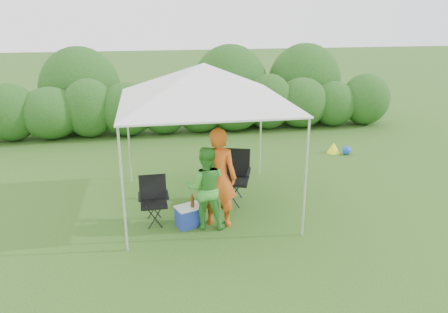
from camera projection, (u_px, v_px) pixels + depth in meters
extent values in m
plane|color=#355F1D|center=(209.00, 216.00, 8.34)|extent=(70.00, 70.00, 0.00)
ellipsoid|color=#25551A|center=(10.00, 112.00, 12.82)|extent=(1.65, 1.40, 1.73)
cylinder|color=#382616|center=(14.00, 136.00, 13.05)|extent=(0.12, 0.12, 0.30)
ellipsoid|color=#25551A|center=(50.00, 113.00, 13.03)|extent=(1.80, 1.53, 1.57)
cylinder|color=#382616|center=(53.00, 134.00, 13.24)|extent=(0.12, 0.12, 0.30)
ellipsoid|color=#25551A|center=(89.00, 108.00, 13.18)|extent=(1.58, 1.34, 1.80)
cylinder|color=#382616|center=(91.00, 132.00, 13.42)|extent=(0.12, 0.12, 0.30)
ellipsoid|color=#25551A|center=(127.00, 109.00, 13.39)|extent=(1.72, 1.47, 1.65)
cylinder|color=#382616|center=(129.00, 130.00, 13.60)|extent=(0.12, 0.12, 0.30)
ellipsoid|color=#25551A|center=(164.00, 110.00, 13.60)|extent=(1.50, 1.28, 1.50)
cylinder|color=#382616|center=(165.00, 129.00, 13.79)|extent=(0.12, 0.12, 0.30)
ellipsoid|color=#25551A|center=(200.00, 105.00, 13.74)|extent=(1.65, 1.40, 1.73)
cylinder|color=#382616|center=(200.00, 127.00, 13.97)|extent=(0.12, 0.12, 0.30)
ellipsoid|color=#25551A|center=(235.00, 106.00, 13.95)|extent=(1.80, 1.53, 1.57)
cylinder|color=#382616|center=(234.00, 126.00, 14.16)|extent=(0.12, 0.12, 0.30)
ellipsoid|color=#25551A|center=(269.00, 102.00, 14.10)|extent=(1.58, 1.34, 1.80)
cylinder|color=#382616|center=(268.00, 124.00, 14.34)|extent=(0.12, 0.12, 0.30)
ellipsoid|color=#25551A|center=(302.00, 103.00, 14.31)|extent=(1.72, 1.47, 1.65)
cylinder|color=#382616|center=(300.00, 123.00, 14.53)|extent=(0.12, 0.12, 0.30)
ellipsoid|color=#25551A|center=(334.00, 104.00, 14.52)|extent=(1.50, 1.28, 1.50)
cylinder|color=#382616|center=(332.00, 121.00, 14.71)|extent=(0.12, 0.12, 0.30)
ellipsoid|color=#25551A|center=(365.00, 99.00, 14.67)|extent=(1.65, 1.40, 1.73)
cylinder|color=#382616|center=(363.00, 120.00, 14.90)|extent=(0.12, 0.12, 0.30)
cylinder|color=silver|center=(123.00, 192.00, 6.82)|extent=(0.04, 0.04, 2.10)
cylinder|color=silver|center=(306.00, 179.00, 7.31)|extent=(0.04, 0.04, 2.10)
cylinder|color=silver|center=(129.00, 138.00, 9.62)|extent=(0.04, 0.04, 2.10)
cylinder|color=silver|center=(261.00, 132.00, 10.11)|extent=(0.04, 0.04, 2.10)
cube|color=white|center=(204.00, 102.00, 8.12)|extent=(3.10, 3.10, 0.03)
pyramid|color=white|center=(204.00, 82.00, 8.00)|extent=(3.10, 3.10, 0.70)
cube|color=black|center=(233.00, 181.00, 8.78)|extent=(0.72, 0.70, 0.06)
cube|color=black|center=(235.00, 162.00, 8.91)|extent=(0.61, 0.33, 0.56)
cube|color=black|center=(219.00, 171.00, 8.76)|extent=(0.21, 0.49, 0.03)
cube|color=black|center=(249.00, 172.00, 8.67)|extent=(0.21, 0.49, 0.03)
cylinder|color=black|center=(220.00, 196.00, 8.66)|extent=(0.03, 0.03, 0.47)
cylinder|color=black|center=(244.00, 197.00, 8.59)|extent=(0.03, 0.03, 0.47)
cylinder|color=black|center=(223.00, 186.00, 9.12)|extent=(0.03, 0.03, 0.47)
cylinder|color=black|center=(247.00, 188.00, 9.06)|extent=(0.03, 0.03, 0.47)
cube|color=black|center=(154.00, 204.00, 7.95)|extent=(0.49, 0.45, 0.05)
cube|color=black|center=(153.00, 187.00, 8.05)|extent=(0.48, 0.14, 0.46)
cube|color=black|center=(140.00, 197.00, 7.85)|extent=(0.05, 0.40, 0.03)
cube|color=black|center=(167.00, 195.00, 7.94)|extent=(0.05, 0.40, 0.03)
cylinder|color=black|center=(144.00, 219.00, 7.79)|extent=(0.02, 0.02, 0.39)
cylinder|color=black|center=(166.00, 217.00, 7.86)|extent=(0.02, 0.02, 0.39)
cylinder|color=black|center=(143.00, 210.00, 8.16)|extent=(0.02, 0.02, 0.39)
cylinder|color=black|center=(165.00, 208.00, 8.24)|extent=(0.02, 0.02, 0.39)
imported|color=#D55218|center=(218.00, 178.00, 7.74)|extent=(0.78, 0.66, 1.84)
imported|color=green|center=(206.00, 188.00, 7.72)|extent=(0.83, 0.71, 1.52)
cube|color=#2339A2|center=(189.00, 217.00, 7.92)|extent=(0.52, 0.45, 0.35)
cube|color=silver|center=(189.00, 207.00, 7.86)|extent=(0.55, 0.47, 0.03)
cylinder|color=#592D0C|center=(192.00, 201.00, 7.78)|extent=(0.07, 0.07, 0.26)
cone|color=#FDFD1A|center=(333.00, 148.00, 11.94)|extent=(0.35, 0.35, 0.29)
sphere|color=blue|center=(346.00, 150.00, 11.81)|extent=(0.23, 0.23, 0.23)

